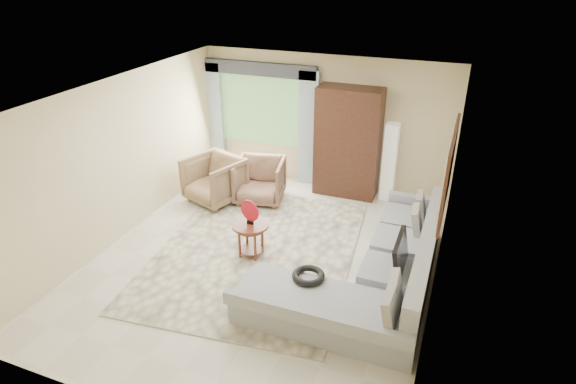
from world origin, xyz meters
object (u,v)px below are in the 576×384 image
at_px(tv_screen, 401,254).
at_px(floor_lamp, 389,162).
at_px(sectional_sofa, 378,276).
at_px(armchair_right, 260,181).
at_px(armchair_left, 214,180).
at_px(coffee_table, 251,239).
at_px(armoire, 348,142).
at_px(potted_plant, 210,168).

bearing_deg(tv_screen, floor_lamp, 103.17).
bearing_deg(floor_lamp, sectional_sofa, -81.67).
distance_m(armchair_right, floor_lamp, 2.46).
height_order(armchair_left, armchair_right, armchair_left).
relative_size(armchair_left, floor_lamp, 0.64).
height_order(sectional_sofa, floor_lamp, floor_lamp).
height_order(coffee_table, armoire, armoire).
distance_m(tv_screen, armchair_left, 4.11).
height_order(tv_screen, potted_plant, tv_screen).
distance_m(tv_screen, floor_lamp, 3.07).
distance_m(armchair_left, armchair_right, 0.85).
bearing_deg(tv_screen, sectional_sofa, 172.68).
bearing_deg(armchair_right, floor_lamp, 11.46).
relative_size(tv_screen, armchair_right, 0.82).
height_order(sectional_sofa, coffee_table, sectional_sofa).
relative_size(coffee_table, armchair_right, 0.63).
bearing_deg(armchair_left, sectional_sofa, -6.21).
relative_size(coffee_table, floor_lamp, 0.38).
height_order(potted_plant, armoire, armoire).
relative_size(potted_plant, floor_lamp, 0.32).
distance_m(tv_screen, coffee_table, 2.34).
bearing_deg(potted_plant, armchair_left, -55.42).
relative_size(sectional_sofa, armchair_right, 3.84).
height_order(potted_plant, floor_lamp, floor_lamp).
bearing_deg(coffee_table, floor_lamp, 59.94).
height_order(armchair_left, potted_plant, armchair_left).
height_order(coffee_table, armchair_left, armchair_left).
height_order(armchair_right, floor_lamp, floor_lamp).
bearing_deg(floor_lamp, armchair_left, -156.92).
bearing_deg(sectional_sofa, coffee_table, 174.13).
bearing_deg(potted_plant, tv_screen, -30.47).
bearing_deg(floor_lamp, tv_screen, -76.83).
relative_size(tv_screen, floor_lamp, 0.49).
bearing_deg(armoire, tv_screen, -62.90).
bearing_deg(armchair_left, potted_plant, 144.08).
bearing_deg(armchair_left, tv_screen, -5.02).
relative_size(tv_screen, armchair_left, 0.78).
bearing_deg(armchair_left, coffee_table, -25.92).
xyz_separation_m(armchair_right, potted_plant, (-1.37, 0.51, -0.17)).
distance_m(armoire, floor_lamp, 0.86).
bearing_deg(coffee_table, sectional_sofa, -5.87).
height_order(coffee_table, floor_lamp, floor_lamp).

